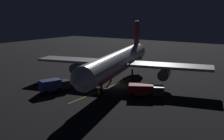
% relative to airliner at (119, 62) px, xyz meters
% --- Properties ---
extents(ground_plane, '(180.00, 180.00, 0.20)m').
position_rel_airliner_xyz_m(ground_plane, '(-0.15, 0.61, -4.81)').
color(ground_plane, black).
extents(apron_guide_stripe, '(0.42, 20.05, 0.01)m').
position_rel_airliner_xyz_m(apron_guide_stripe, '(0.46, 4.61, -4.71)').
color(apron_guide_stripe, gold).
rests_on(apron_guide_stripe, ground_plane).
extents(airliner, '(36.14, 38.64, 12.42)m').
position_rel_airliner_xyz_m(airliner, '(0.00, 0.00, 0.00)').
color(airliner, silver).
rests_on(airliner, ground_plane).
extents(baggage_truck, '(3.89, 5.85, 2.40)m').
position_rel_airliner_xyz_m(baggage_truck, '(7.09, 11.16, -3.48)').
color(baggage_truck, navy).
rests_on(baggage_truck, ground_plane).
extents(catering_truck, '(6.25, 4.62, 2.18)m').
position_rel_airliner_xyz_m(catering_truck, '(-8.19, 4.52, -3.55)').
color(catering_truck, maroon).
rests_on(catering_truck, ground_plane).
extents(ground_crew_worker, '(0.40, 0.40, 1.74)m').
position_rel_airliner_xyz_m(ground_crew_worker, '(-2.29, 9.86, -3.82)').
color(ground_crew_worker, black).
rests_on(ground_crew_worker, ground_plane).
extents(traffic_cone_near_left, '(0.50, 0.50, 0.55)m').
position_rel_airliner_xyz_m(traffic_cone_near_left, '(8.11, 7.04, -4.46)').
color(traffic_cone_near_left, '#EA590F').
rests_on(traffic_cone_near_left, ground_plane).
extents(traffic_cone_near_right, '(0.50, 0.50, 0.55)m').
position_rel_airliner_xyz_m(traffic_cone_near_right, '(2.97, 5.05, -4.46)').
color(traffic_cone_near_right, '#EA590F').
rests_on(traffic_cone_near_right, ground_plane).
extents(traffic_cone_under_wing, '(0.50, 0.50, 0.55)m').
position_rel_airliner_xyz_m(traffic_cone_under_wing, '(-2.86, 11.82, -4.46)').
color(traffic_cone_under_wing, '#EA590F').
rests_on(traffic_cone_under_wing, ground_plane).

